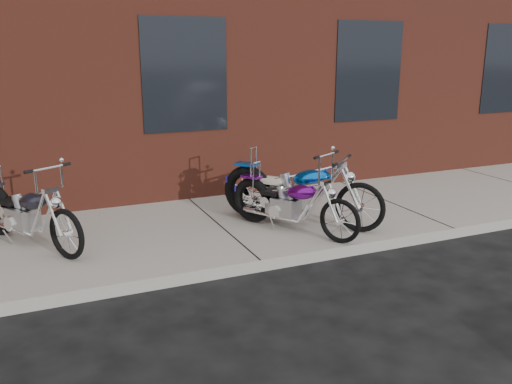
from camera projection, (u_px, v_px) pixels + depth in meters
name	position (u px, v px, depth m)	size (l,w,h in m)	color
ground	(261.00, 272.00, 6.53)	(120.00, 120.00, 0.00)	black
sidewalk	(219.00, 229.00, 7.84)	(22.00, 3.00, 0.15)	gray
chopper_purple	(290.00, 205.00, 7.45)	(1.08, 1.86, 1.16)	black
chopper_blue	(297.00, 194.00, 7.77)	(1.71, 1.91, 1.07)	black
chopper_third	(27.00, 216.00, 6.90)	(1.22, 1.93, 1.11)	black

